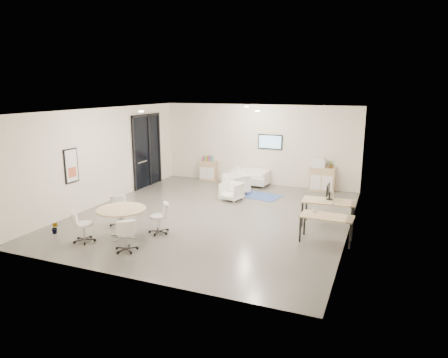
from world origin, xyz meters
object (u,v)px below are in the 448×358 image
loveseat (250,178)px  sideboard_right (322,179)px  armchair_right (232,191)px  armchair_left (236,183)px  desk_rear (328,203)px  round_table (122,212)px  sideboard_left (209,171)px  desk_front (327,219)px

loveseat → sideboard_right: bearing=5.7°
loveseat → armchair_right: size_ratio=2.23×
loveseat → armchair_left: (-0.06, -1.43, 0.11)m
sideboard_right → desk_rear: sideboard_right is taller
sideboard_right → armchair_left: bearing=-151.8°
round_table → sideboard_left: bearing=95.3°
sideboard_left → armchair_left: size_ratio=1.00×
armchair_right → desk_front: bearing=-24.6°
armchair_left → round_table: 5.43m
desk_rear → desk_front: desk_rear is taller
armchair_right → armchair_left: bearing=113.4°
sideboard_right → desk_front: size_ratio=0.69×
sideboard_right → armchair_left: sideboard_right is taller
sideboard_left → armchair_left: sideboard_left is taller
armchair_right → round_table: 4.61m
armchair_left → armchair_right: armchair_left is taller
armchair_right → sideboard_left: bearing=140.9°
desk_rear → round_table: 5.67m
desk_front → loveseat: bearing=128.6°
round_table → desk_rear: bearing=30.8°
loveseat → round_table: bearing=-97.5°
armchair_left → armchair_right: 0.93m
desk_front → round_table: 5.28m
sideboard_left → armchair_left: (1.83, -1.59, 0.00)m
armchair_right → round_table: round_table is taller
desk_rear → sideboard_left: bearing=140.9°
armchair_left → desk_front: bearing=-5.1°
loveseat → desk_front: 6.27m
armchair_left → sideboard_left: bearing=177.3°
sideboard_left → loveseat: size_ratio=0.54×
loveseat → desk_rear: (3.62, -3.82, 0.37)m
desk_rear → round_table: size_ratio=1.15×
sideboard_left → desk_rear: sideboard_left is taller
armchair_left → round_table: bearing=-64.5°
armchair_right → round_table: size_ratio=0.54×
sideboard_left → armchair_right: bearing=-51.1°
sideboard_right → desk_front: 5.23m
armchair_left → desk_front: (3.80, -3.58, 0.20)m
sideboard_left → sideboard_right: 4.74m
desk_rear → desk_front: 1.21m
sideboard_left → armchair_right: size_ratio=1.20×
loveseat → round_table: (-1.25, -6.72, 0.39)m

